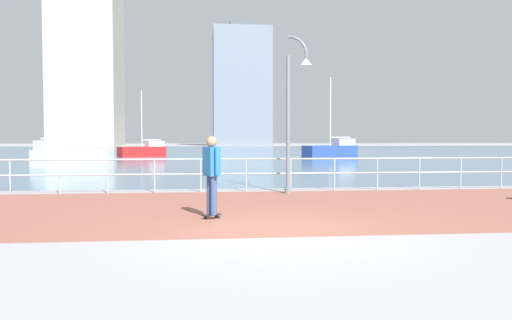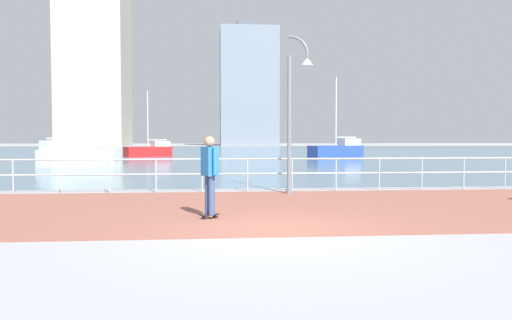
% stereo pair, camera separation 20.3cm
% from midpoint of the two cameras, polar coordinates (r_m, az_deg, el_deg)
% --- Properties ---
extents(ground, '(220.00, 220.00, 0.00)m').
position_cam_midpoint_polar(ground, '(48.77, -4.58, 0.57)').
color(ground, '#9E9EA3').
extents(brick_paving, '(28.00, 7.10, 0.01)m').
position_cam_midpoint_polar(brick_paving, '(11.81, -0.19, -5.53)').
color(brick_paving, '#935647').
rests_on(brick_paving, ground).
extents(harbor_water, '(180.00, 88.00, 0.00)m').
position_cam_midpoint_polar(harbor_water, '(60.22, -4.85, 0.95)').
color(harbor_water, slate).
rests_on(harbor_water, ground).
extents(waterfront_railing, '(25.25, 0.06, 1.04)m').
position_cam_midpoint_polar(waterfront_railing, '(15.26, -1.53, -0.99)').
color(waterfront_railing, '#9EADB7').
rests_on(waterfront_railing, ground).
extents(lamppost, '(0.76, 0.52, 4.71)m').
position_cam_midpoint_polar(lamppost, '(14.76, 4.01, 6.19)').
color(lamppost, slate).
rests_on(lamppost, ground).
extents(skateboarder, '(0.40, 0.53, 1.70)m').
position_cam_midpoint_polar(skateboarder, '(10.16, -5.73, -1.09)').
color(skateboarder, black).
rests_on(skateboarder, ground).
extents(sailboat_blue, '(3.85, 4.57, 6.47)m').
position_cam_midpoint_polar(sailboat_blue, '(31.81, -21.05, 0.49)').
color(sailboat_blue, white).
rests_on(sailboat_blue, ground).
extents(sailboat_gray, '(5.06, 3.36, 6.84)m').
position_cam_midpoint_polar(sailboat_gray, '(42.50, 8.62, 1.15)').
color(sailboat_gray, '#284799').
rests_on(sailboat_gray, ground).
extents(sailboat_red, '(4.26, 3.32, 5.90)m').
position_cam_midpoint_polar(sailboat_red, '(45.58, -13.00, 1.09)').
color(sailboat_red, '#B21E1E').
rests_on(sailboat_red, ground).
extents(tower_glass, '(14.22, 14.68, 46.08)m').
position_cam_midpoint_polar(tower_glass, '(118.71, -19.09, 12.36)').
color(tower_glass, '#B2AD99').
rests_on(tower_glass, ground).
extents(tower_brick, '(12.78, 13.89, 28.10)m').
position_cam_midpoint_polar(tower_brick, '(114.21, -1.79, 8.34)').
color(tower_brick, slate).
rests_on(tower_brick, ground).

